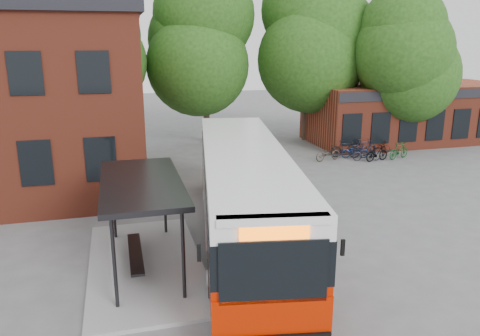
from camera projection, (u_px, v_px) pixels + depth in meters
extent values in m
plane|color=#5C5C5E|center=(270.00, 239.00, 16.96)|extent=(100.00, 100.00, 0.00)
imported|color=#40382F|center=(328.00, 153.00, 27.85)|extent=(1.88, 1.05, 0.94)
imported|color=black|center=(345.00, 149.00, 28.53)|extent=(1.85, 1.15, 1.08)
imported|color=navy|center=(355.00, 151.00, 28.47)|extent=(1.76, 0.97, 0.88)
imported|color=#21202D|center=(363.00, 147.00, 29.12)|extent=(1.80, 0.74, 1.05)
imported|color=#22212B|center=(367.00, 154.00, 27.80)|extent=(1.78, 0.94, 0.89)
imported|color=black|center=(377.00, 153.00, 27.74)|extent=(1.66, 0.75, 0.96)
imported|color=#45160C|center=(378.00, 147.00, 29.80)|extent=(1.65, 1.09, 0.82)
imported|color=#15471E|center=(399.00, 151.00, 28.27)|extent=(1.78, 1.05, 1.03)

